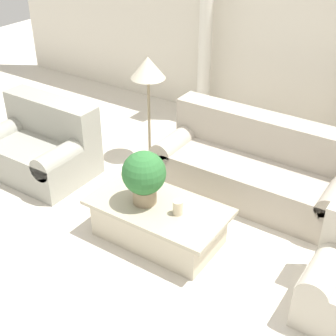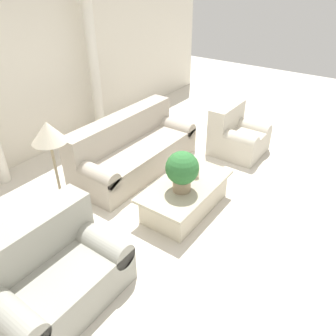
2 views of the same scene
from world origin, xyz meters
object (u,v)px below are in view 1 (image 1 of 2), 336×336
(coffee_table, at_px, (158,222))
(floor_lamp, at_px, (148,71))
(loveseat, at_px, (41,145))
(potted_plant, at_px, (144,175))
(sofa_long, at_px, (255,167))

(coffee_table, height_order, floor_lamp, floor_lamp)
(loveseat, height_order, floor_lamp, floor_lamp)
(coffee_table, distance_m, floor_lamp, 1.95)
(potted_plant, bearing_deg, loveseat, 169.88)
(sofa_long, height_order, coffee_table, sofa_long)
(floor_lamp, bearing_deg, coffee_table, -51.36)
(loveseat, bearing_deg, potted_plant, -10.12)
(sofa_long, relative_size, potted_plant, 4.06)
(coffee_table, relative_size, floor_lamp, 1.01)
(sofa_long, relative_size, coffee_table, 1.62)
(sofa_long, relative_size, floor_lamp, 1.64)
(coffee_table, bearing_deg, potted_plant, -168.84)
(coffee_table, distance_m, potted_plant, 0.54)
(coffee_table, xyz_separation_m, potted_plant, (-0.14, -0.03, 0.52))
(loveseat, height_order, potted_plant, potted_plant)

